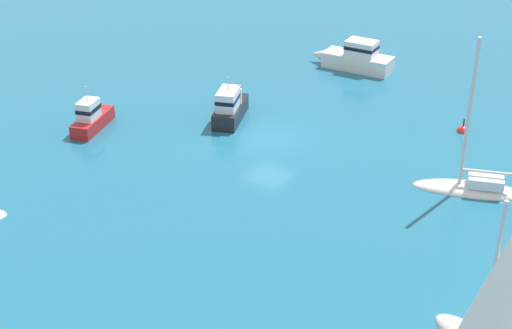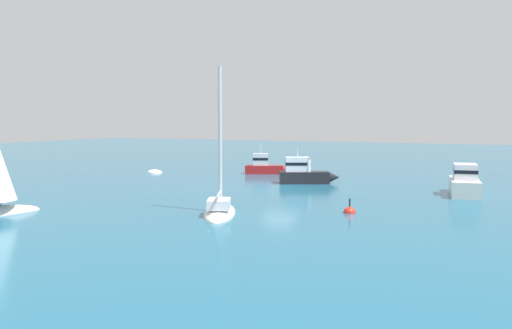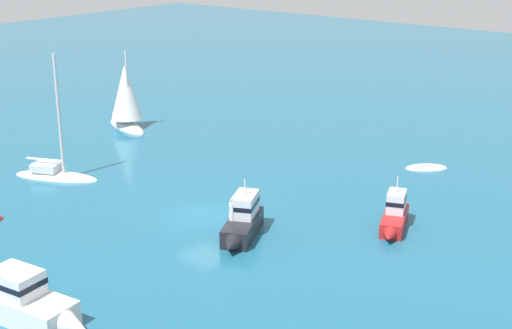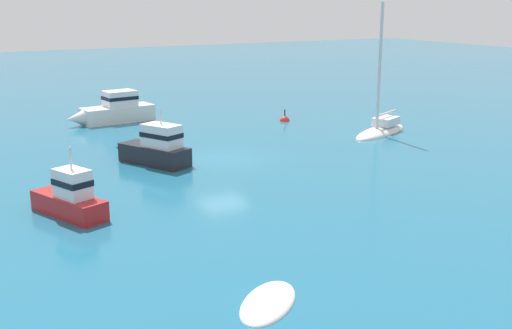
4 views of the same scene
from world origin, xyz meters
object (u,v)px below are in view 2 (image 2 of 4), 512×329
Objects in this scene: launch at (265,166)px; ketch_1 at (220,210)px; powerboat at (464,182)px; channel_buoy at (350,213)px; launch_1 at (305,173)px; rib at (155,172)px.

launch is 0.53× the size of ketch_1.
ketch_1 is at bearing -94.41° from launch.
channel_buoy is at bearing 146.10° from powerboat.
launch_1 is at bearing -22.44° from ketch_1.
rib is 28.49m from powerboat.
rib is 24.33m from ketch_1.
channel_buoy is at bearing -87.15° from ketch_1.
launch_1 is 13.81m from channel_buoy.
powerboat is at bearing -43.26° from launch.
rib is 0.62× the size of launch_1.
launch_1 is at bearing 119.42° from channel_buoy.
ketch_1 is at bearing -0.01° from rib.
launch is (10.27, 3.10, 0.70)m from rib.
powerboat is 11.70m from channel_buoy.
launch_1 reaches higher than channel_buoy.
launch_1 is at bearing 75.34° from powerboat.
ketch_1 is (-11.63, -13.64, -0.60)m from powerboat.
rib is 0.49× the size of powerboat.
launch_1 is 0.58× the size of ketch_1.
rib is at bearing 175.69° from launch.
channel_buoy is at bearing -85.68° from launch_1.
launch_1 is at bearing 37.96° from rib.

